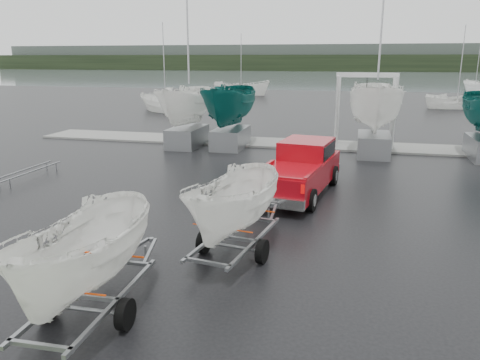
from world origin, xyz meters
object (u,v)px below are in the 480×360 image
boat_hoist (366,100)px  trailer_hitched (235,155)px  pickup_truck (301,167)px  trailer_parked (81,188)px

boat_hoist → trailer_hitched: bearing=-101.5°
pickup_truck → trailer_parked: bearing=-97.7°
pickup_truck → trailer_hitched: (-0.94, -6.24, 1.65)m
trailer_hitched → pickup_truck: bearing=90.0°
trailer_hitched → trailer_parked: size_ratio=1.00×
boat_hoist → pickup_truck: bearing=-103.3°
pickup_truck → trailer_hitched: size_ratio=1.21×
pickup_truck → trailer_parked: (-2.88, -9.85, 1.65)m
pickup_truck → trailer_hitched: bearing=-90.0°
trailer_parked → boat_hoist: trailer_parked is taller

